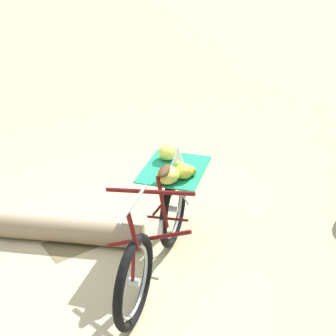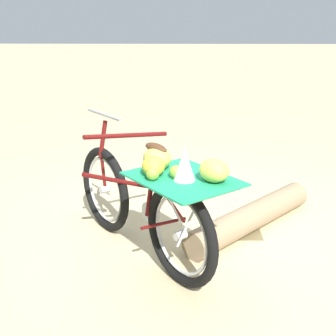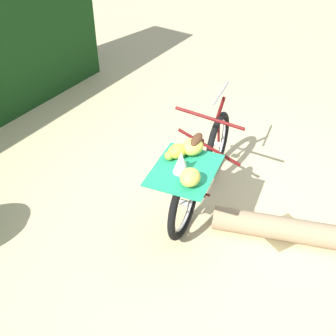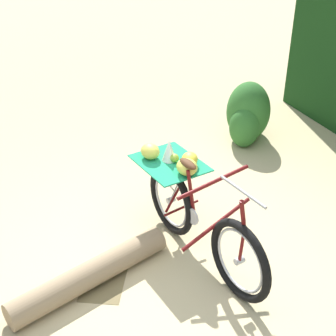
% 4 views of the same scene
% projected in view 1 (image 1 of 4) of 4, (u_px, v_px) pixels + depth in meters
% --- Properties ---
extents(ground_plane, '(60.00, 60.00, 0.00)m').
position_uv_depth(ground_plane, '(128.00, 262.00, 4.25)').
color(ground_plane, '#C6B284').
extents(bicycle, '(1.59, 1.33, 1.03)m').
position_uv_depth(bicycle, '(161.00, 221.00, 3.97)').
color(bicycle, black).
rests_on(bicycle, ground_plane).
extents(fallen_log, '(1.26, 1.22, 0.23)m').
position_uv_depth(fallen_log, '(65.00, 230.00, 4.49)').
color(fallen_log, '#937A5B').
rests_on(fallen_log, ground_plane).
extents(leaf_litter_patch, '(0.44, 0.36, 0.01)m').
position_uv_depth(leaf_litter_patch, '(70.00, 245.00, 4.47)').
color(leaf_litter_patch, olive).
rests_on(leaf_litter_patch, ground_plane).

